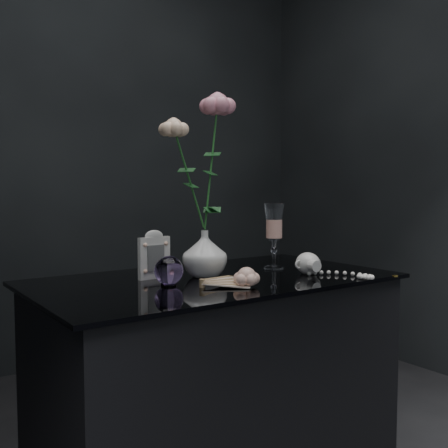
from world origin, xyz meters
TOP-DOWN VIEW (x-y plane):
  - table at (0.00, 0.05)m, footprint 1.05×0.58m
  - vase at (-0.02, 0.07)m, footprint 0.14×0.14m
  - wine_glass at (0.25, 0.07)m, footprint 0.07×0.07m
  - picture_frame at (-0.15, 0.14)m, footprint 0.11×0.09m
  - paperweight at (-0.17, 0.02)m, footprint 0.10×0.10m
  - paper_fan at (-0.12, -0.06)m, footprint 0.31×0.27m
  - loose_rose at (-0.01, -0.12)m, footprint 0.17×0.19m
  - pearl_jar at (0.26, -0.07)m, footprint 0.26×0.27m
  - roses at (-0.03, 0.08)m, footprint 0.24×0.11m

SIDE VIEW (x-z plane):
  - table at x=0.00m, z-range 0.00..0.76m
  - paper_fan at x=-0.12m, z-range 0.76..0.79m
  - loose_rose at x=-0.01m, z-range 0.76..0.82m
  - pearl_jar at x=0.26m, z-range 0.76..0.83m
  - paperweight at x=-0.17m, z-range 0.76..0.84m
  - vase at x=-0.02m, z-range 0.76..0.90m
  - picture_frame at x=-0.15m, z-range 0.76..0.90m
  - wine_glass at x=0.25m, z-range 0.76..0.97m
  - roses at x=-0.03m, z-range 0.88..1.34m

